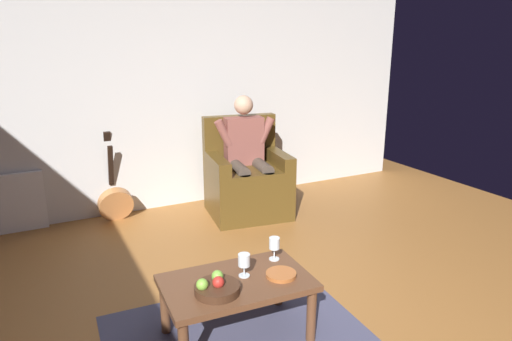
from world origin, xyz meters
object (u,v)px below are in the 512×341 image
object	(u,v)px
wine_glass_far	(244,262)
decorative_dish	(281,274)
armchair	(247,182)
guitar	(115,201)
coffee_table	(237,289)
wine_glass_near	(274,245)
fruit_bowl	(216,287)
person_seated	(247,152)

from	to	relation	value
wine_glass_far	decorative_dish	size ratio (longest dim) A/B	0.78
armchair	guitar	world-z (taller)	armchair
coffee_table	decorative_dish	distance (m)	0.29
wine_glass_near	fruit_bowl	bearing A→B (deg)	23.09
coffee_table	fruit_bowl	world-z (taller)	fruit_bowl
fruit_bowl	decorative_dish	bearing A→B (deg)	179.72
person_seated	fruit_bowl	distance (m)	2.30
armchair	fruit_bowl	distance (m)	2.31
armchair	fruit_bowl	bearing A→B (deg)	67.94
coffee_table	fruit_bowl	xyz separation A→B (m)	(0.17, 0.08, 0.10)
wine_glass_far	armchair	bearing A→B (deg)	-116.22
armchair	wine_glass_far	distance (m)	2.12
coffee_table	wine_glass_near	world-z (taller)	wine_glass_near
wine_glass_far	decorative_dish	xyz separation A→B (m)	(-0.20, 0.11, -0.09)
armchair	coffee_table	size ratio (longest dim) A/B	1.10
wine_glass_near	guitar	bearing A→B (deg)	-73.86
wine_glass_far	person_seated	bearing A→B (deg)	-116.49
person_seated	wine_glass_far	bearing A→B (deg)	71.63
guitar	wine_glass_far	distance (m)	2.38
coffee_table	wine_glass_far	distance (m)	0.17
coffee_table	wine_glass_far	xyz separation A→B (m)	(-0.06, -0.03, 0.16)
armchair	coffee_table	xyz separation A→B (m)	(1.00, 1.92, -0.02)
armchair	person_seated	xyz separation A→B (m)	(0.00, 0.03, 0.33)
decorative_dish	guitar	bearing A→B (deg)	-76.83
armchair	wine_glass_near	distance (m)	1.91
fruit_bowl	guitar	bearing A→B (deg)	-86.78
wine_glass_near	wine_glass_far	distance (m)	0.30
guitar	fruit_bowl	world-z (taller)	guitar
armchair	coffee_table	world-z (taller)	armchair
armchair	fruit_bowl	xyz separation A→B (m)	(1.16, 2.00, 0.08)
fruit_bowl	armchair	bearing A→B (deg)	-120.19
wine_glass_far	fruit_bowl	distance (m)	0.26
wine_glass_near	person_seated	bearing A→B (deg)	-110.43
wine_glass_near	decorative_dish	world-z (taller)	wine_glass_near
fruit_bowl	decorative_dish	distance (m)	0.43
coffee_table	wine_glass_near	size ratio (longest dim) A/B	5.97
coffee_table	armchair	bearing A→B (deg)	-117.43
person_seated	decorative_dish	size ratio (longest dim) A/B	6.60
armchair	guitar	xyz separation A→B (m)	(1.30, -0.44, -0.14)
coffee_table	decorative_dish	bearing A→B (deg)	163.31
person_seated	coffee_table	distance (m)	2.16
wine_glass_near	decorative_dish	bearing A→B (deg)	71.69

